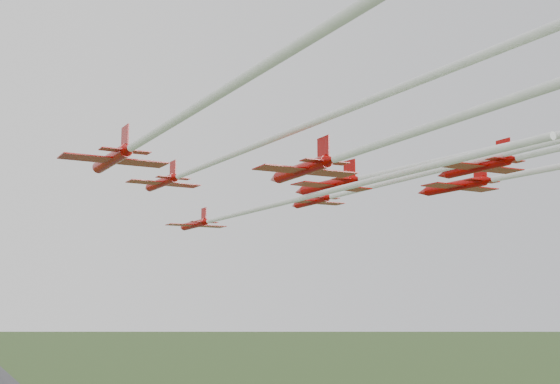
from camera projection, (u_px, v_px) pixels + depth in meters
name	position (u px, v px, depth m)	size (l,w,h in m)	color
jet_lead	(254.00, 210.00, 83.75)	(8.50, 69.17, 2.54)	#A70502
jet_row2_left	(226.00, 157.00, 66.65)	(8.46, 63.88, 2.51)	#A70502
jet_row2_right	(376.00, 186.00, 81.08)	(8.38, 58.96, 2.52)	#A70502
jet_row3_left	(150.00, 136.00, 53.59)	(9.45, 50.15, 2.81)	#A70502
jet_row3_mid	(449.00, 159.00, 59.86)	(11.49, 64.81, 2.65)	#A70502
jet_row3_right	(520.00, 174.00, 75.44)	(9.93, 48.82, 2.95)	#A70502
jet_row4_left	(415.00, 132.00, 43.86)	(8.44, 58.51, 2.54)	#A70502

